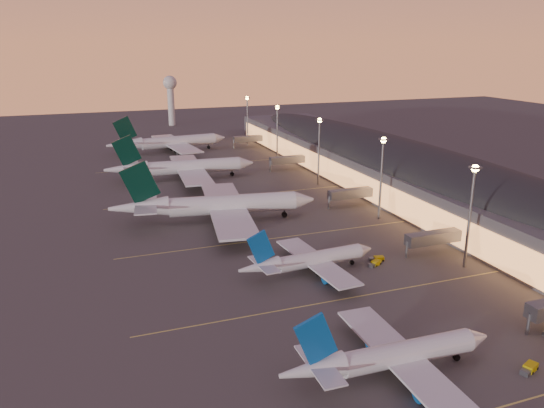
{
  "coord_description": "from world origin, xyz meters",
  "views": [
    {
      "loc": [
        -50.37,
        -96.7,
        53.08
      ],
      "look_at": [
        2.0,
        45.0,
        7.0
      ],
      "focal_mm": 35.0,
      "sensor_mm": 36.0,
      "label": 1
    }
  ],
  "objects_px": {
    "baggage_tug_a": "(529,368)",
    "airliner_narrow_south": "(390,356)",
    "airliner_wide_near": "(215,205)",
    "airliner_wide_far": "(169,142)",
    "baggage_tug_d": "(375,263)",
    "baggage_tug_c": "(377,259)",
    "airliner_narrow_north": "(309,260)",
    "airliner_wide_mid": "(182,167)",
    "radar_tower": "(170,92)"
  },
  "relations": [
    {
      "from": "airliner_narrow_north",
      "to": "baggage_tug_d",
      "type": "xyz_separation_m",
      "value": [
        17.34,
        -1.62,
        -2.77
      ]
    },
    {
      "from": "airliner_narrow_north",
      "to": "airliner_wide_near",
      "type": "distance_m",
      "value": 46.47
    },
    {
      "from": "airliner_wide_far",
      "to": "baggage_tug_d",
      "type": "xyz_separation_m",
      "value": [
        23.47,
        -160.29,
        -4.49
      ]
    },
    {
      "from": "airliner_wide_near",
      "to": "baggage_tug_c",
      "type": "relative_size",
      "value": 15.82
    },
    {
      "from": "baggage_tug_a",
      "to": "baggage_tug_d",
      "type": "bearing_deg",
      "value": 69.19
    },
    {
      "from": "airliner_wide_near",
      "to": "baggage_tug_a",
      "type": "relative_size",
      "value": 14.8
    },
    {
      "from": "airliner_wide_far",
      "to": "baggage_tug_a",
      "type": "distance_m",
      "value": 209.59
    },
    {
      "from": "airliner_narrow_north",
      "to": "baggage_tug_a",
      "type": "xyz_separation_m",
      "value": [
        18.64,
        -49.4,
        -2.76
      ]
    },
    {
      "from": "baggage_tug_c",
      "to": "airliner_wide_mid",
      "type": "bearing_deg",
      "value": 121.04
    },
    {
      "from": "airliner_wide_mid",
      "to": "airliner_narrow_south",
      "type": "bearing_deg",
      "value": -83.57
    },
    {
      "from": "airliner_wide_near",
      "to": "baggage_tug_c",
      "type": "height_order",
      "value": "airliner_wide_near"
    },
    {
      "from": "airliner_narrow_south",
      "to": "airliner_narrow_north",
      "type": "distance_m",
      "value": 42.34
    },
    {
      "from": "airliner_wide_far",
      "to": "baggage_tug_a",
      "type": "xyz_separation_m",
      "value": [
        24.77,
        -208.07,
        -4.48
      ]
    },
    {
      "from": "airliner_wide_mid",
      "to": "radar_tower",
      "type": "bearing_deg",
      "value": 85.24
    },
    {
      "from": "airliner_wide_far",
      "to": "baggage_tug_c",
      "type": "xyz_separation_m",
      "value": [
        25.61,
        -157.79,
        -4.51
      ]
    },
    {
      "from": "baggage_tug_a",
      "to": "baggage_tug_d",
      "type": "relative_size",
      "value": 1.03
    },
    {
      "from": "baggage_tug_a",
      "to": "airliner_narrow_south",
      "type": "bearing_deg",
      "value": 139.94
    },
    {
      "from": "baggage_tug_d",
      "to": "baggage_tug_c",
      "type": "bearing_deg",
      "value": 21.47
    },
    {
      "from": "airliner_wide_far",
      "to": "baggage_tug_d",
      "type": "bearing_deg",
      "value": -87.94
    },
    {
      "from": "airliner_wide_far",
      "to": "radar_tower",
      "type": "relative_size",
      "value": 1.87
    },
    {
      "from": "baggage_tug_c",
      "to": "airliner_narrow_south",
      "type": "bearing_deg",
      "value": -104.46
    },
    {
      "from": "baggage_tug_c",
      "to": "baggage_tug_d",
      "type": "relative_size",
      "value": 0.96
    },
    {
      "from": "airliner_wide_near",
      "to": "baggage_tug_c",
      "type": "distance_m",
      "value": 54.01
    },
    {
      "from": "airliner_narrow_north",
      "to": "airliner_wide_mid",
      "type": "relative_size",
      "value": 0.6
    },
    {
      "from": "airliner_narrow_north",
      "to": "baggage_tug_c",
      "type": "relative_size",
      "value": 8.96
    },
    {
      "from": "radar_tower",
      "to": "airliner_wide_mid",
      "type": "bearing_deg",
      "value": -98.55
    },
    {
      "from": "airliner_wide_near",
      "to": "airliner_wide_far",
      "type": "distance_m",
      "value": 113.74
    },
    {
      "from": "airliner_narrow_south",
      "to": "radar_tower",
      "type": "distance_m",
      "value": 293.04
    },
    {
      "from": "airliner_wide_far",
      "to": "baggage_tug_a",
      "type": "height_order",
      "value": "airliner_wide_far"
    },
    {
      "from": "airliner_wide_mid",
      "to": "baggage_tug_a",
      "type": "distance_m",
      "value": 153.7
    },
    {
      "from": "airliner_narrow_south",
      "to": "airliner_wide_near",
      "type": "relative_size",
      "value": 0.61
    },
    {
      "from": "airliner_wide_near",
      "to": "airliner_narrow_north",
      "type": "bearing_deg",
      "value": -67.5
    },
    {
      "from": "airliner_wide_near",
      "to": "airliner_wide_far",
      "type": "relative_size",
      "value": 1.03
    },
    {
      "from": "airliner_wide_mid",
      "to": "airliner_wide_far",
      "type": "bearing_deg",
      "value": 89.17
    },
    {
      "from": "airliner_narrow_south",
      "to": "airliner_wide_near",
      "type": "distance_m",
      "value": 87.49
    },
    {
      "from": "airliner_wide_far",
      "to": "airliner_wide_mid",
      "type": "bearing_deg",
      "value": -100.9
    },
    {
      "from": "airliner_wide_far",
      "to": "airliner_narrow_south",
      "type": "bearing_deg",
      "value": -95.7
    },
    {
      "from": "airliner_wide_near",
      "to": "airliner_wide_mid",
      "type": "height_order",
      "value": "airliner_wide_near"
    },
    {
      "from": "airliner_narrow_south",
      "to": "airliner_wide_mid",
      "type": "xyz_separation_m",
      "value": [
        -6.63,
        143.53,
        1.35
      ]
    },
    {
      "from": "radar_tower",
      "to": "baggage_tug_c",
      "type": "distance_m",
      "value": 250.06
    },
    {
      "from": "airliner_narrow_south",
      "to": "baggage_tug_a",
      "type": "xyz_separation_m",
      "value": [
        22.77,
        -7.26,
        -3.04
      ]
    },
    {
      "from": "radar_tower",
      "to": "airliner_wide_far",
      "type": "bearing_deg",
      "value": -100.97
    },
    {
      "from": "radar_tower",
      "to": "baggage_tug_a",
      "type": "xyz_separation_m",
      "value": [
        7.08,
        -299.31,
        -21.33
      ]
    },
    {
      "from": "airliner_narrow_south",
      "to": "baggage_tug_a",
      "type": "height_order",
      "value": "airliner_narrow_south"
    },
    {
      "from": "airliner_wide_mid",
      "to": "airliner_wide_far",
      "type": "distance_m",
      "value": 57.46
    },
    {
      "from": "airliner_narrow_north",
      "to": "radar_tower",
      "type": "relative_size",
      "value": 1.1
    },
    {
      "from": "baggage_tug_c",
      "to": "baggage_tug_d",
      "type": "bearing_deg",
      "value": -116.16
    },
    {
      "from": "radar_tower",
      "to": "baggage_tug_c",
      "type": "relative_size",
      "value": 8.16
    },
    {
      "from": "airliner_narrow_south",
      "to": "baggage_tug_d",
      "type": "xyz_separation_m",
      "value": [
        21.47,
        40.52,
        -3.05
      ]
    },
    {
      "from": "airliner_narrow_north",
      "to": "airliner_wide_near",
      "type": "height_order",
      "value": "airliner_wide_near"
    }
  ]
}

